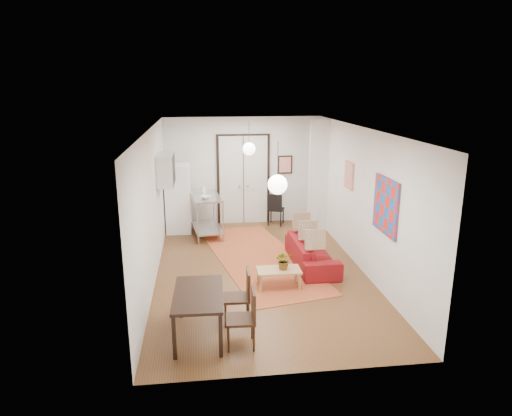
{
  "coord_description": "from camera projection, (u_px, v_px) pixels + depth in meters",
  "views": [
    {
      "loc": [
        -1.16,
        -8.68,
        3.72
      ],
      "look_at": [
        -0.04,
        0.35,
        1.25
      ],
      "focal_mm": 32.0,
      "sensor_mm": 36.0,
      "label": 1
    }
  ],
  "objects": [
    {
      "name": "coffee_table",
      "position": [
        279.0,
        272.0,
        8.57
      ],
      "size": [
        0.83,
        0.46,
        0.37
      ],
      "rotation": [
        0.0,
        0.0,
        -0.01
      ],
      "color": "tan",
      "rests_on": "floor"
    },
    {
      "name": "wall_left",
      "position": [
        152.0,
        206.0,
        8.79
      ],
      "size": [
        0.02,
        7.0,
        2.9
      ],
      "primitive_type": "cube",
      "color": "white",
      "rests_on": "floor"
    },
    {
      "name": "sofa",
      "position": [
        312.0,
        253.0,
        9.64
      ],
      "size": [
        0.79,
        1.96,
        0.57
      ],
      "primitive_type": "imported",
      "rotation": [
        0.0,
        0.0,
        1.59
      ],
      "color": "maroon",
      "rests_on": "floor"
    },
    {
      "name": "wall_front",
      "position": [
        297.0,
        272.0,
        5.69
      ],
      "size": [
        4.2,
        0.02,
        2.9
      ],
      "primitive_type": "cube",
      "color": "white",
      "rests_on": "floor"
    },
    {
      "name": "bowl",
      "position": [
        206.0,
        197.0,
        11.09
      ],
      "size": [
        0.32,
        0.32,
        0.06
      ],
      "primitive_type": "imported",
      "rotation": [
        0.0,
        0.0,
        0.37
      ],
      "color": "silver",
      "rests_on": "kitchen_counter"
    },
    {
      "name": "stub_partition",
      "position": [
        318.0,
        176.0,
        11.7
      ],
      "size": [
        0.5,
        0.1,
        2.9
      ],
      "primitive_type": "cube",
      "color": "white",
      "rests_on": "floor"
    },
    {
      "name": "pendant_front",
      "position": [
        278.0,
        185.0,
        6.92
      ],
      "size": [
        0.3,
        0.3,
        0.8
      ],
      "color": "white",
      "rests_on": "ceiling"
    },
    {
      "name": "soap_bottle",
      "position": [
        203.0,
        189.0,
        11.59
      ],
      "size": [
        0.13,
        0.13,
        0.22
      ],
      "primitive_type": "imported",
      "rotation": [
        0.0,
        0.0,
        0.37
      ],
      "color": "#5295B1",
      "rests_on": "kitchen_counter"
    },
    {
      "name": "floor",
      "position": [
        260.0,
        271.0,
        9.42
      ],
      "size": [
        7.0,
        7.0,
        0.0
      ],
      "primitive_type": "plane",
      "color": "brown",
      "rests_on": "ground"
    },
    {
      "name": "poster_back",
      "position": [
        285.0,
        165.0,
        12.46
      ],
      "size": [
        0.4,
        0.03,
        0.5
      ],
      "primitive_type": "cube",
      "color": "red",
      "rests_on": "wall_back"
    },
    {
      "name": "ceiling",
      "position": [
        260.0,
        129.0,
        8.66
      ],
      "size": [
        4.2,
        7.0,
        0.02
      ],
      "primitive_type": "cube",
      "color": "silver",
      "rests_on": "wall_back"
    },
    {
      "name": "black_side_chair",
      "position": [
        275.0,
        205.0,
        12.49
      ],
      "size": [
        0.53,
        0.54,
        0.89
      ],
      "rotation": [
        0.0,
        0.0,
        2.76
      ],
      "color": "black",
      "rests_on": "floor"
    },
    {
      "name": "pendant_back",
      "position": [
        249.0,
        149.0,
        10.75
      ],
      "size": [
        0.3,
        0.3,
        0.8
      ],
      "color": "white",
      "rests_on": "ceiling"
    },
    {
      "name": "painting_abstract",
      "position": [
        349.0,
        175.0,
        9.96
      ],
      "size": [
        0.05,
        0.5,
        0.6
      ],
      "primitive_type": "cube",
      "color": "#F5ECCC",
      "rests_on": "wall_right"
    },
    {
      "name": "dining_table",
      "position": [
        198.0,
        298.0,
        6.83
      ],
      "size": [
        0.78,
        1.31,
        0.71
      ],
      "rotation": [
        0.0,
        0.0,
        -0.04
      ],
      "color": "black",
      "rests_on": "floor"
    },
    {
      "name": "print_left",
      "position": [
        161.0,
        163.0,
        10.58
      ],
      "size": [
        0.03,
        0.44,
        0.54
      ],
      "primitive_type": "cube",
      "color": "#9A6740",
      "rests_on": "wall_left"
    },
    {
      "name": "wall_right",
      "position": [
        362.0,
        200.0,
        9.29
      ],
      "size": [
        0.02,
        7.0,
        2.9
      ],
      "primitive_type": "cube",
      "color": "white",
      "rests_on": "floor"
    },
    {
      "name": "painting_popart",
      "position": [
        386.0,
        206.0,
        8.04
      ],
      "size": [
        0.05,
        1.0,
        1.0
      ],
      "primitive_type": "cube",
      "color": "red",
      "rests_on": "wall_right"
    },
    {
      "name": "wall_cabinet",
      "position": [
        166.0,
        169.0,
        10.13
      ],
      "size": [
        0.35,
        1.0,
        0.7
      ],
      "primitive_type": "cube",
      "color": "silver",
      "rests_on": "wall_left"
    },
    {
      "name": "kilim_rug",
      "position": [
        258.0,
        258.0,
        10.1
      ],
      "size": [
        2.6,
        4.8,
        0.01
      ],
      "primitive_type": "cube",
      "rotation": [
        0.0,
        0.0,
        0.21
      ],
      "color": "#B84D2E",
      "rests_on": "floor"
    },
    {
      "name": "dining_chair_near",
      "position": [
        236.0,
        291.0,
        7.35
      ],
      "size": [
        0.44,
        0.6,
        0.88
      ],
      "rotation": [
        0.0,
        0.0,
        -1.61
      ],
      "color": "#341E10",
      "rests_on": "floor"
    },
    {
      "name": "double_doors",
      "position": [
        243.0,
        180.0,
        12.42
      ],
      "size": [
        1.44,
        0.06,
        2.5
      ],
      "primitive_type": "cube",
      "color": "silver",
      "rests_on": "wall_back"
    },
    {
      "name": "wall_back",
      "position": [
        243.0,
        171.0,
        12.4
      ],
      "size": [
        4.2,
        0.02,
        2.9
      ],
      "primitive_type": "cube",
      "color": "white",
      "rests_on": "floor"
    },
    {
      "name": "dining_chair_far",
      "position": [
        240.0,
        311.0,
        6.68
      ],
      "size": [
        0.44,
        0.6,
        0.88
      ],
      "rotation": [
        0.0,
        0.0,
        -1.61
      ],
      "color": "#341E10",
      "rests_on": "floor"
    },
    {
      "name": "fridge",
      "position": [
        178.0,
        199.0,
        11.7
      ],
      "size": [
        0.63,
        0.63,
        1.77
      ],
      "primitive_type": "cube",
      "rotation": [
        0.0,
        0.0,
        -0.02
      ],
      "color": "white",
      "rests_on": "floor"
    },
    {
      "name": "potted_plant",
      "position": [
        284.0,
        260.0,
        8.52
      ],
      "size": [
        0.32,
        0.28,
        0.36
      ],
      "primitive_type": "imported",
      "rotation": [
        0.0,
        0.0,
        -0.01
      ],
      "color": "#2E642D",
      "rests_on": "coffee_table"
    },
    {
      "name": "kitchen_counter",
      "position": [
        206.0,
        209.0,
        11.47
      ],
      "size": [
        0.86,
        1.44,
        1.04
      ],
      "rotation": [
        0.0,
        0.0,
        0.14
      ],
      "color": "#B7BABC",
      "rests_on": "floor"
    }
  ]
}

